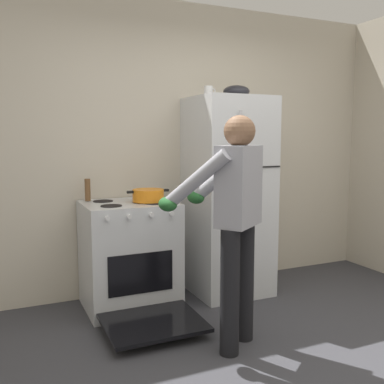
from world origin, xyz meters
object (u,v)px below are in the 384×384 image
red_pot (148,195)px  mixing_bowl (236,91)px  coffee_mug (209,91)px  pepper_mill (88,190)px  stove_range (130,256)px  refrigerator (228,196)px  person_cook (233,210)px

red_pot → mixing_bowl: mixing_bowl is taller
coffee_mug → pepper_mill: 1.38m
stove_range → refrigerator: bearing=1.1°
stove_range → coffee_mug: 1.62m
stove_range → mixing_bowl: size_ratio=5.06×
red_pot → coffee_mug: size_ratio=3.27×
person_cook → coffee_mug: 1.42m
red_pot → coffee_mug: (0.62, 0.10, 0.90)m
refrigerator → coffee_mug: size_ratio=16.21×
pepper_mill → mixing_bowl: 1.60m
pepper_mill → mixing_bowl: (1.33, -0.20, 0.86)m
person_cook → coffee_mug: coffee_mug is taller
coffee_mug → stove_range: bearing=-175.0°
stove_range → mixing_bowl: mixing_bowl is taller
person_cook → pepper_mill: person_cook is taller
refrigerator → stove_range: bearing=-178.9°
red_pot → stove_range: bearing=168.7°
person_cook → refrigerator: bearing=63.0°
pepper_mill → mixing_bowl: size_ratio=0.78×
refrigerator → pepper_mill: size_ratio=9.60×
refrigerator → person_cook: 1.12m
stove_range → coffee_mug: size_ratio=10.90×
refrigerator → mixing_bowl: (0.08, 0.00, 0.96)m
red_pot → mixing_bowl: size_ratio=1.52×
refrigerator → stove_range: (-0.95, -0.02, -0.46)m
refrigerator → mixing_bowl: 0.97m
stove_range → pepper_mill: bearing=144.0°
pepper_mill → coffee_mug: bearing=-7.9°
stove_range → red_pot: 0.55m
refrigerator → pepper_mill: refrigerator is taller
red_pot → mixing_bowl: bearing=3.3°
person_cook → pepper_mill: 1.41m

